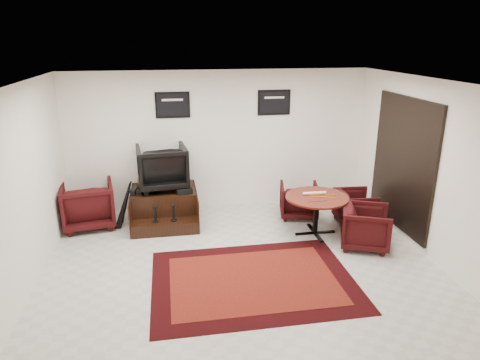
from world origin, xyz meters
name	(u,v)px	position (x,y,z in m)	size (l,w,h in m)	color
ground	(241,265)	(0.00, 0.00, 0.00)	(6.00, 6.00, 0.00)	beige
room_shell	(267,151)	(0.41, 0.12, 1.79)	(6.02, 5.02, 2.81)	white
area_rug	(253,280)	(0.10, -0.48, 0.01)	(2.93, 2.20, 0.01)	black
shine_podium	(165,207)	(-1.16, 1.91, 0.29)	(1.23, 1.26, 0.63)	black
shine_chair	(162,165)	(-1.16, 2.05, 1.09)	(0.90, 0.84, 0.92)	black
shoes_pair	(137,191)	(-1.64, 1.84, 0.68)	(0.26, 0.30, 0.10)	black
polish_kit	(184,191)	(-0.78, 1.68, 0.68)	(0.28, 0.20, 0.10)	black
umbrella_black	(124,205)	(-1.88, 1.71, 0.46)	(0.34, 0.13, 0.91)	black
umbrella_hooked	(126,201)	(-1.88, 1.97, 0.43)	(0.32, 0.12, 0.86)	black
armchair_side	(88,203)	(-2.55, 1.92, 0.47)	(0.91, 0.85, 0.93)	black
meeting_table	(317,201)	(1.51, 0.87, 0.63)	(1.10, 1.10, 0.72)	#4F110B
table_chair_back	(299,199)	(1.46, 1.71, 0.37)	(0.72, 0.67, 0.74)	black
table_chair_window	(355,205)	(2.42, 1.22, 0.35)	(0.68, 0.64, 0.70)	black
table_chair_corner	(366,225)	(2.18, 0.27, 0.39)	(0.76, 0.71, 0.78)	black
paper_roll	(314,193)	(1.50, 0.98, 0.75)	(0.05, 0.05, 0.42)	white
table_clutter	(322,197)	(1.58, 0.82, 0.73)	(0.57, 0.33, 0.01)	orange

